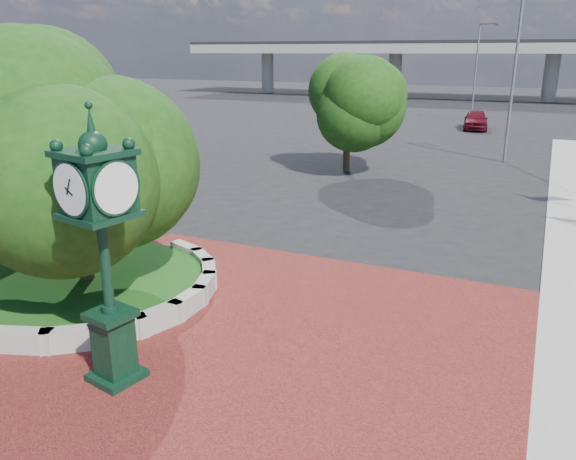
# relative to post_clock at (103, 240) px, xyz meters

# --- Properties ---
(ground) EXTENTS (200.00, 200.00, 0.00)m
(ground) POSITION_rel_post_clock_xyz_m (1.41, 3.01, -2.90)
(ground) COLOR black
(ground) RESTS_ON ground
(plaza) EXTENTS (12.00, 12.00, 0.04)m
(plaza) POSITION_rel_post_clock_xyz_m (1.41, 2.01, -2.88)
(plaza) COLOR maroon
(plaza) RESTS_ON ground
(planter_wall) EXTENTS (2.96, 6.77, 0.54)m
(planter_wall) POSITION_rel_post_clock_xyz_m (-1.30, 3.01, -2.63)
(planter_wall) COLOR #9E9B93
(planter_wall) RESTS_ON ground
(grass_bed) EXTENTS (6.10, 6.10, 0.40)m
(grass_bed) POSITION_rel_post_clock_xyz_m (-3.59, 3.01, -2.70)
(grass_bed) COLOR #1C4513
(grass_bed) RESTS_ON ground
(overpass) EXTENTS (90.00, 12.00, 7.50)m
(overpass) POSITION_rel_post_clock_xyz_m (1.19, 73.01, 3.64)
(overpass) COLOR #9E9B93
(overpass) RESTS_ON ground
(tree_planter) EXTENTS (5.20, 5.20, 6.33)m
(tree_planter) POSITION_rel_post_clock_xyz_m (-3.59, 3.01, 0.83)
(tree_planter) COLOR #38281C
(tree_planter) RESTS_ON ground
(tree_northwest) EXTENTS (5.60, 5.60, 6.93)m
(tree_northwest) POSITION_rel_post_clock_xyz_m (-11.59, 8.01, 1.23)
(tree_northwest) COLOR #38281C
(tree_northwest) RESTS_ON ground
(tree_street) EXTENTS (4.40, 4.40, 5.45)m
(tree_street) POSITION_rel_post_clock_xyz_m (-2.59, 21.01, 0.34)
(tree_street) COLOR #38281C
(tree_street) RESTS_ON ground
(post_clock) EXTENTS (1.26, 1.26, 5.27)m
(post_clock) POSITION_rel_post_clock_xyz_m (0.00, 0.00, 0.00)
(post_clock) COLOR black
(post_clock) RESTS_ON ground
(parked_car) EXTENTS (2.44, 4.84, 1.58)m
(parked_car) POSITION_rel_post_clock_xyz_m (1.47, 41.61, -2.11)
(parked_car) COLOR #550C17
(parked_car) RESTS_ON ground
(street_lamp_near) EXTENTS (2.07, 0.26, 9.23)m
(street_lamp_near) POSITION_rel_post_clock_xyz_m (5.13, 27.27, 2.52)
(street_lamp_near) COLOR slate
(street_lamp_near) RESTS_ON ground
(street_lamp_far) EXTENTS (1.82, 0.83, 8.47)m
(street_lamp_far) POSITION_rel_post_clock_xyz_m (0.63, 46.82, 2.07)
(street_lamp_far) COLOR slate
(street_lamp_far) RESTS_ON ground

